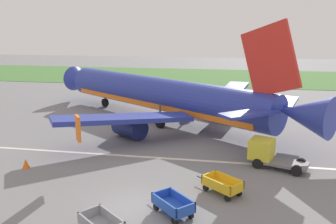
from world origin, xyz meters
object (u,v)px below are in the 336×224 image
object	(u,v)px
traffic_cone_near_plane	(26,163)
airplane	(165,96)
service_truck_beside_carts	(268,153)
baggage_cart_second_in_row	(173,205)
baggage_cart_third_in_row	(222,185)

from	to	relation	value
traffic_cone_near_plane	airplane	bearing A→B (deg)	62.61
airplane	service_truck_beside_carts	distance (m)	15.83
baggage_cart_second_in_row	traffic_cone_near_plane	world-z (taller)	baggage_cart_second_in_row
airplane	baggage_cart_third_in_row	distance (m)	18.73
baggage_cart_second_in_row	service_truck_beside_carts	size ratio (longest dim) A/B	0.64
airplane	traffic_cone_near_plane	distance (m)	17.67
airplane	baggage_cart_second_in_row	world-z (taller)	airplane
airplane	traffic_cone_near_plane	world-z (taller)	airplane
baggage_cart_third_in_row	traffic_cone_near_plane	world-z (taller)	baggage_cart_third_in_row
baggage_cart_second_in_row	baggage_cart_third_in_row	xyz separation A→B (m)	(2.74, 3.19, 0.00)
airplane	traffic_cone_near_plane	size ratio (longest dim) A/B	44.92
baggage_cart_second_in_row	traffic_cone_near_plane	size ratio (longest dim) A/B	4.13
baggage_cart_third_in_row	service_truck_beside_carts	bearing A→B (deg)	58.23
service_truck_beside_carts	traffic_cone_near_plane	bearing A→B (deg)	-168.53
baggage_cart_third_in_row	baggage_cart_second_in_row	bearing A→B (deg)	-130.64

